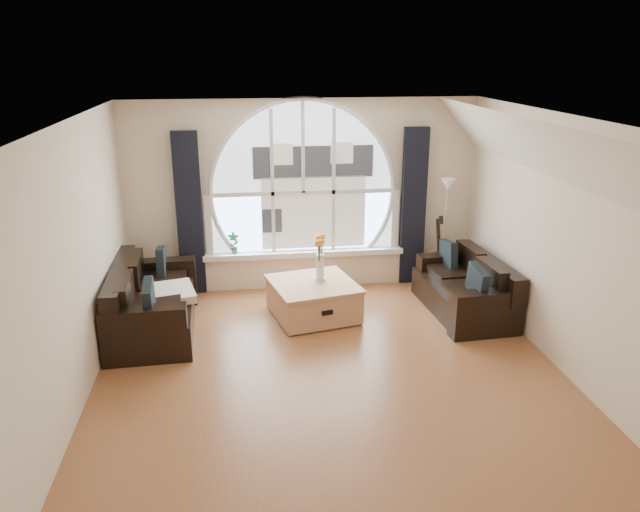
{
  "coord_description": "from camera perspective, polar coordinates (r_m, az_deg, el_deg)",
  "views": [
    {
      "loc": [
        -0.9,
        -5.82,
        3.34
      ],
      "look_at": [
        0.0,
        0.9,
        1.05
      ],
      "focal_mm": 34.61,
      "sensor_mm": 36.0,
      "label": 1
    }
  ],
  "objects": [
    {
      "name": "curtain_right",
      "position": [
        9.08,
        8.62,
        4.49
      ],
      "size": [
        0.35,
        0.12,
        2.3
      ],
      "primitive_type": "cube",
      "color": "black",
      "rests_on": "ground"
    },
    {
      "name": "wall_right",
      "position": [
        7.03,
        21.69,
        0.86
      ],
      "size": [
        0.01,
        5.5,
        2.7
      ],
      "primitive_type": "cube",
      "color": "beige",
      "rests_on": "ground"
    },
    {
      "name": "wall_back",
      "position": [
        8.85,
        -1.59,
        5.65
      ],
      "size": [
        5.0,
        0.01,
        2.7
      ],
      "primitive_type": "cube",
      "color": "beige",
      "rests_on": "ground"
    },
    {
      "name": "window_sill",
      "position": [
        8.98,
        -1.48,
        0.27
      ],
      "size": [
        2.9,
        0.22,
        0.08
      ],
      "primitive_type": "cube",
      "color": "white",
      "rests_on": "wall_back"
    },
    {
      "name": "throw_blanket",
      "position": [
        7.76,
        -13.65,
        -3.35
      ],
      "size": [
        0.67,
        0.67,
        0.1
      ],
      "primitive_type": "cube",
      "rotation": [
        0.0,
        0.0,
        0.24
      ],
      "color": "silver",
      "rests_on": "sofa_left"
    },
    {
      "name": "ground",
      "position": [
        6.77,
        1.03,
        -10.9
      ],
      "size": [
        5.0,
        5.5,
        0.01
      ],
      "primitive_type": "cube",
      "color": "brown",
      "rests_on": "ground"
    },
    {
      "name": "neighbor_house",
      "position": [
        8.79,
        -0.59,
        6.57
      ],
      "size": [
        1.7,
        0.02,
        1.5
      ],
      "primitive_type": "cube",
      "color": "silver",
      "rests_on": "wall_back"
    },
    {
      "name": "floor_lamp",
      "position": [
        9.11,
        11.46,
        2.08
      ],
      "size": [
        0.24,
        0.24,
        1.6
      ],
      "primitive_type": "cube",
      "color": "#B2B2B2",
      "rests_on": "ground"
    },
    {
      "name": "vase_flowers",
      "position": [
        7.93,
        -0.01,
        0.42
      ],
      "size": [
        0.24,
        0.24,
        0.7
      ],
      "primitive_type": "cube",
      "color": "white",
      "rests_on": "coffee_chest"
    },
    {
      "name": "ceiling",
      "position": [
        5.93,
        1.18,
        12.46
      ],
      "size": [
        5.0,
        5.5,
        0.01
      ],
      "primitive_type": "cube",
      "color": "silver",
      "rests_on": "ground"
    },
    {
      "name": "potted_plant",
      "position": [
        8.87,
        -7.99,
        1.2
      ],
      "size": [
        0.18,
        0.14,
        0.31
      ],
      "primitive_type": "imported",
      "rotation": [
        0.0,
        0.0,
        0.19
      ],
      "color": "#1E6023",
      "rests_on": "window_sill"
    },
    {
      "name": "attic_slope",
      "position": [
        6.67,
        20.43,
        8.97
      ],
      "size": [
        0.92,
        5.5,
        0.72
      ],
      "primitive_type": "cube",
      "color": "silver",
      "rests_on": "ground"
    },
    {
      "name": "guitar",
      "position": [
        9.26,
        10.74,
        0.66
      ],
      "size": [
        0.4,
        0.31,
        1.06
      ],
      "primitive_type": "cube",
      "rotation": [
        0.0,
        0.0,
        0.21
      ],
      "color": "brown",
      "rests_on": "ground"
    },
    {
      "name": "curtain_left",
      "position": [
        8.76,
        -11.99,
        3.76
      ],
      "size": [
        0.35,
        0.12,
        2.3
      ],
      "primitive_type": "cube",
      "color": "black",
      "rests_on": "ground"
    },
    {
      "name": "wall_front",
      "position": [
        3.77,
        7.58,
        -13.38
      ],
      "size": [
        5.0,
        0.01,
        2.7
      ],
      "primitive_type": "cube",
      "color": "beige",
      "rests_on": "ground"
    },
    {
      "name": "coffee_chest",
      "position": [
        8.04,
        -0.62,
        -3.91
      ],
      "size": [
        1.24,
        1.24,
        0.51
      ],
      "primitive_type": "cube",
      "rotation": [
        0.0,
        0.0,
        0.22
      ],
      "color": "tan",
      "rests_on": "ground"
    },
    {
      "name": "arched_window",
      "position": [
        8.76,
        -1.59,
        7.36
      ],
      "size": [
        2.6,
        0.06,
        2.15
      ],
      "primitive_type": "cube",
      "color": "silver",
      "rests_on": "wall_back"
    },
    {
      "name": "sofa_left",
      "position": [
        7.87,
        -15.16,
        -3.97
      ],
      "size": [
        1.02,
        1.92,
        0.83
      ],
      "primitive_type": "cube",
      "rotation": [
        0.0,
        0.0,
        0.04
      ],
      "color": "black",
      "rests_on": "ground"
    },
    {
      "name": "sofa_right",
      "position": [
        8.33,
        13.19,
        -2.53
      ],
      "size": [
        0.95,
        1.73,
        0.74
      ],
      "primitive_type": "cube",
      "rotation": [
        0.0,
        0.0,
        0.07
      ],
      "color": "black",
      "rests_on": "ground"
    },
    {
      "name": "window_frame",
      "position": [
        8.73,
        -1.57,
        7.32
      ],
      "size": [
        2.76,
        0.08,
        2.15
      ],
      "primitive_type": "cube",
      "color": "white",
      "rests_on": "wall_back"
    },
    {
      "name": "wall_left",
      "position": [
        6.36,
        -21.78,
        -0.96
      ],
      "size": [
        0.01,
        5.5,
        2.7
      ],
      "primitive_type": "cube",
      "color": "beige",
      "rests_on": "ground"
    }
  ]
}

